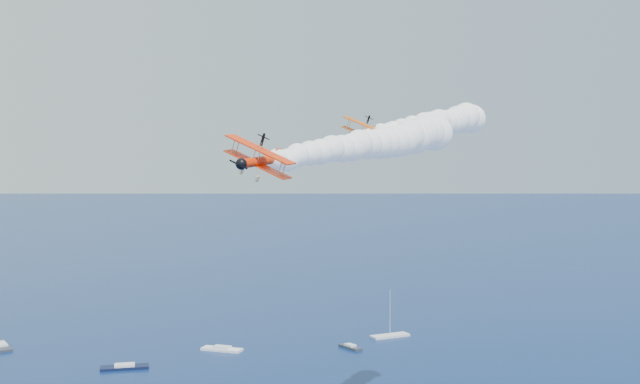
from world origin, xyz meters
TOP-DOWN VIEW (x-y plane):
  - biplane_lead at (18.62, 38.88)m, footprint 10.04×10.80m
  - biplane_trail at (-8.18, 18.68)m, footprint 11.50×12.49m
  - smoke_trail_lead at (41.04, 52.82)m, footprint 54.70×49.87m
  - smoke_trail_trail at (14.70, 31.85)m, footprint 54.63×48.30m

SIDE VIEW (x-z plane):
  - biplane_trail at x=-8.18m, z-range 51.90..60.41m
  - smoke_trail_trail at x=14.70m, z-range 53.29..62.98m
  - biplane_lead at x=18.62m, z-range 56.02..63.40m
  - smoke_trail_lead at x=41.04m, z-range 56.84..66.54m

